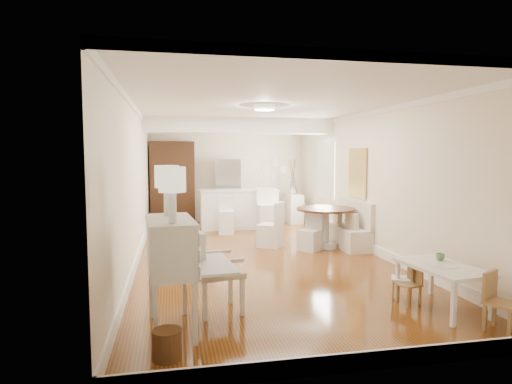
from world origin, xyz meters
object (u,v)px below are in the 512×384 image
object	(u,v)px
dining_table	(325,228)
slip_chair_near	(310,230)
kids_chair_a	(409,284)
slip_chair_far	(270,224)
bar_stool_right	(266,210)
sideboard	(293,208)
gustavian_armchair	(218,271)
kids_table	(441,287)
pantry_cabinet	(173,183)
fridge	(240,191)
kids_chair_b	(402,278)
kids_chair_c	(503,303)
secretary_bureau	(171,275)
breakfast_counter	(239,209)
bar_stool_left	(226,215)
wicker_basket	(167,344)

from	to	relation	value
dining_table	slip_chair_near	size ratio (longest dim) A/B	1.46
kids_chair_a	slip_chair_far	distance (m)	3.85
bar_stool_right	sideboard	xyz separation A→B (m)	(1.04, 1.21, -0.13)
gustavian_armchair	bar_stool_right	size ratio (longest dim) A/B	0.95
kids_table	pantry_cabinet	distance (m)	8.15
kids_table	fridge	world-z (taller)	fridge
kids_chair_b	fridge	distance (m)	7.05
dining_table	kids_chair_c	bearing A→B (deg)	-85.40
kids_chair_c	sideboard	bearing A→B (deg)	63.16
slip_chair_far	pantry_cabinet	xyz separation A→B (m)	(-2.00, 3.44, 0.68)
secretary_bureau	sideboard	world-z (taller)	secretary_bureau
kids_chair_c	slip_chair_far	size ratio (longest dim) A/B	0.70
kids_chair_c	breakfast_counter	bearing A→B (deg)	76.37
kids_chair_a	pantry_cabinet	size ratio (longest dim) A/B	0.23
breakfast_counter	kids_chair_b	bearing A→B (deg)	-77.61
dining_table	bar_stool_left	bearing A→B (deg)	134.40
gustavian_armchair	slip_chair_far	distance (m)	3.83
bar_stool_right	sideboard	bearing A→B (deg)	46.04
pantry_cabinet	gustavian_armchair	bearing A→B (deg)	-85.68
kids_chair_b	sideboard	size ratio (longest dim) A/B	0.66
secretary_bureau	bar_stool_left	xyz separation A→B (m)	(1.32, 5.63, -0.17)
kids_chair_c	fridge	size ratio (longest dim) A/B	0.37
slip_chair_far	fridge	distance (m)	3.43
bar_stool_left	sideboard	xyz separation A→B (m)	(2.08, 1.42, -0.04)
gustavian_armchair	breakfast_counter	xyz separation A→B (m)	(1.17, 5.89, 0.00)
bar_stool_right	wicker_basket	bearing A→B (deg)	-113.61
kids_chair_b	kids_chair_c	bearing A→B (deg)	51.43
breakfast_counter	wicker_basket	bearing A→B (deg)	-104.25
slip_chair_far	breakfast_counter	distance (m)	2.37
kids_chair_b	pantry_cabinet	xyz separation A→B (m)	(-2.99, 6.97, 0.87)
secretary_bureau	slip_chair_far	xyz separation A→B (m)	(2.03, 4.00, -0.15)
fridge	kids_chair_a	bearing A→B (deg)	-81.38
slip_chair_far	breakfast_counter	bearing A→B (deg)	-140.01
gustavian_armchair	slip_chair_near	world-z (taller)	gustavian_armchair
kids_table	kids_chair_c	bearing A→B (deg)	-74.66
wicker_basket	bar_stool_right	distance (m)	6.94
wicker_basket	breakfast_counter	bearing A→B (deg)	75.75
bar_stool_right	dining_table	bearing A→B (deg)	-72.33
bar_stool_left	bar_stool_right	xyz separation A→B (m)	(1.04, 0.21, 0.09)
dining_table	sideboard	bearing A→B (deg)	85.93
slip_chair_near	bar_stool_right	xyz separation A→B (m)	(-0.39, 2.32, 0.13)
kids_chair_c	pantry_cabinet	size ratio (longest dim) A/B	0.29
wicker_basket	kids_chair_c	world-z (taller)	kids_chair_c
kids_chair_c	slip_chair_near	size ratio (longest dim) A/B	0.80
slip_chair_far	breakfast_counter	size ratio (longest dim) A/B	0.46
dining_table	pantry_cabinet	distance (m)	4.89
kids_chair_a	pantry_cabinet	bearing A→B (deg)	-172.20
dining_table	breakfast_counter	world-z (taller)	breakfast_counter
gustavian_armchair	kids_table	distance (m)	2.79
kids_chair_c	bar_stool_right	xyz separation A→B (m)	(-1.16, 6.58, 0.21)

